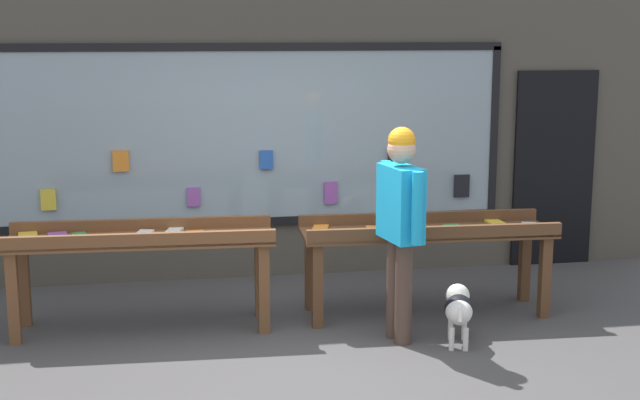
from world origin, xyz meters
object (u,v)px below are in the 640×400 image
Objects in this scene: display_table_right at (427,239)px; person_browsing at (400,216)px; small_dog at (459,308)px; display_table_left at (141,247)px.

person_browsing reaches higher than display_table_right.
display_table_right is 0.89m from small_dog.
display_table_right is at bearing -43.56° from person_browsing.
person_browsing is at bearing 87.21° from small_dog.
small_dog is (2.54, -0.80, -0.42)m from display_table_left.
display_table_left is 2.21m from person_browsing.
display_table_left is at bearing 179.93° from display_table_right.
person_browsing is (2.08, -0.65, 0.33)m from display_table_left.
display_table_right is at bearing -0.07° from display_table_left.
small_dog is at bearing -119.24° from person_browsing.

